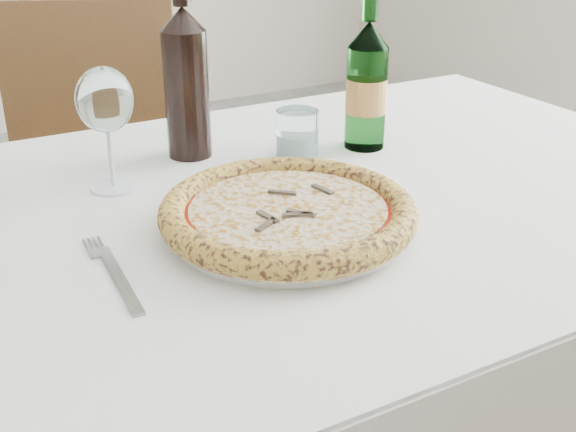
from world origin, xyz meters
The scene contains 9 objects.
dining_table centered at (0.21, 0.04, 0.67)m, with size 1.56×0.94×0.76m.
chair_far centered at (0.18, 0.84, 0.53)m, with size 0.56×0.56×0.93m.
plate centered at (0.21, -0.06, 0.76)m, with size 0.31×0.31×0.02m.
pizza centered at (0.21, -0.06, 0.78)m, with size 0.34×0.34×0.04m.
fork centered at (-0.03, -0.07, 0.76)m, with size 0.03×0.22×0.00m.
wine_glass centered at (0.05, 0.19, 0.89)m, with size 0.08×0.08×0.19m.
tumbler centered at (0.37, 0.18, 0.79)m, with size 0.07×0.07×0.08m.
beer_bottle centered at (0.49, 0.16, 0.86)m, with size 0.07×0.07×0.27m.
wine_bottle centered at (0.21, 0.27, 0.88)m, with size 0.07×0.07×0.30m.
Camera 1 is at (-0.22, -0.81, 1.18)m, focal length 45.00 mm.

